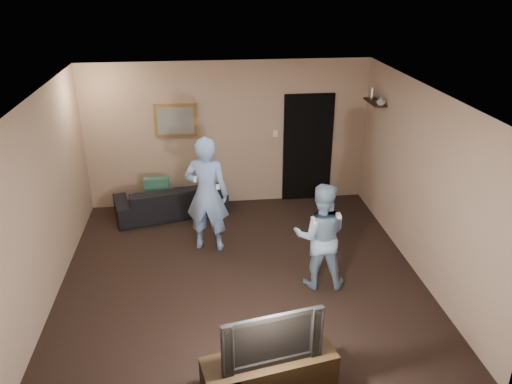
{
  "coord_description": "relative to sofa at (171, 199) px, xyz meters",
  "views": [
    {
      "loc": [
        -0.49,
        -5.99,
        3.99
      ],
      "look_at": [
        0.25,
        0.3,
        1.15
      ],
      "focal_mm": 35.0,
      "sensor_mm": 36.0,
      "label": 1
    }
  ],
  "objects": [
    {
      "name": "sofa",
      "position": [
        0.0,
        0.0,
        0.0
      ],
      "size": [
        2.04,
        1.18,
        0.56
      ],
      "primitive_type": "imported",
      "rotation": [
        0.0,
        0.0,
        3.38
      ],
      "color": "black",
      "rests_on": "ground"
    },
    {
      "name": "light_switch",
      "position": [
        1.91,
        0.38,
        1.02
      ],
      "size": [
        0.08,
        0.02,
        0.12
      ],
      "primitive_type": "cube",
      "color": "silver",
      "rests_on": "wall_back"
    },
    {
      "name": "wall_left",
      "position": [
        -1.44,
        -2.09,
        1.02
      ],
      "size": [
        0.04,
        5.0,
        2.6
      ],
      "primitive_type": "cube",
      "color": "tan",
      "rests_on": "ground"
    },
    {
      "name": "shelf_vase",
      "position": [
        3.45,
        -0.55,
        1.79
      ],
      "size": [
        0.15,
        0.15,
        0.14
      ],
      "primitive_type": "imported",
      "rotation": [
        0.0,
        0.0,
        -0.18
      ],
      "color": "#A5A5AA",
      "rests_on": "wall_shelf"
    },
    {
      "name": "ceiling",
      "position": [
        1.06,
        -2.09,
        2.32
      ],
      "size": [
        5.0,
        5.0,
        0.04
      ],
      "primitive_type": "cube",
      "color": "silver",
      "rests_on": "wall_back"
    },
    {
      "name": "wall_back",
      "position": [
        1.06,
        0.41,
        1.02
      ],
      "size": [
        5.0,
        0.04,
        2.6
      ],
      "primitive_type": "cube",
      "color": "tan",
      "rests_on": "ground"
    },
    {
      "name": "throw_pillow",
      "position": [
        -0.22,
        0.0,
        0.2
      ],
      "size": [
        0.43,
        0.14,
        0.42
      ],
      "primitive_type": "cube",
      "rotation": [
        0.0,
        0.0,
        0.01
      ],
      "color": "#194D3D",
      "rests_on": "sofa"
    },
    {
      "name": "wall_shelf",
      "position": [
        3.45,
        -0.29,
        1.71
      ],
      "size": [
        0.2,
        0.6,
        0.03
      ],
      "primitive_type": "cube",
      "color": "black",
      "rests_on": "wall_right"
    },
    {
      "name": "painting_canvas",
      "position": [
        0.16,
        0.35,
        1.32
      ],
      "size": [
        0.62,
        0.01,
        0.47
      ],
      "primitive_type": "cube",
      "color": "slate",
      "rests_on": "painting_frame"
    },
    {
      "name": "wall_right",
      "position": [
        3.56,
        -2.09,
        1.02
      ],
      "size": [
        0.04,
        5.0,
        2.6
      ],
      "primitive_type": "cube",
      "color": "tan",
      "rests_on": "ground"
    },
    {
      "name": "wii_player_right",
      "position": [
        2.09,
        -2.43,
        0.47
      ],
      "size": [
        0.82,
        0.69,
        1.5
      ],
      "color": "#7D9DB7",
      "rests_on": "ground"
    },
    {
      "name": "doorway",
      "position": [
        2.51,
        0.38,
        0.72
      ],
      "size": [
        0.9,
        0.06,
        2.0
      ],
      "primitive_type": "cube",
      "color": "black",
      "rests_on": "ground"
    },
    {
      "name": "wall_front",
      "position": [
        1.06,
        -4.59,
        1.02
      ],
      "size": [
        5.0,
        0.04,
        2.6
      ],
      "primitive_type": "cube",
      "color": "tan",
      "rests_on": "ground"
    },
    {
      "name": "ground",
      "position": [
        1.06,
        -2.09,
        -0.28
      ],
      "size": [
        5.0,
        5.0,
        0.0
      ],
      "primitive_type": "plane",
      "color": "black",
      "rests_on": "ground"
    },
    {
      "name": "wii_player_left",
      "position": [
        0.62,
        -1.25,
        0.63
      ],
      "size": [
        0.75,
        0.58,
        1.81
      ],
      "color": "#7BA0D5",
      "rests_on": "ground"
    },
    {
      "name": "television",
      "position": [
        1.14,
        -4.31,
        0.5
      ],
      "size": [
        1.01,
        0.32,
        0.58
      ],
      "primitive_type": "imported",
      "rotation": [
        0.0,
        0.0,
        0.19
      ],
      "color": "black",
      "rests_on": "tv_console"
    },
    {
      "name": "tv_console",
      "position": [
        1.14,
        -4.31,
        -0.03
      ],
      "size": [
        1.4,
        0.68,
        0.48
      ],
      "primitive_type": "cube",
      "rotation": [
        0.0,
        0.0,
        0.19
      ],
      "color": "black",
      "rests_on": "ground"
    },
    {
      "name": "shelf_figurine",
      "position": [
        3.45,
        -0.13,
        1.82
      ],
      "size": [
        0.06,
        0.06,
        0.18
      ],
      "primitive_type": "cylinder",
      "color": "silver",
      "rests_on": "wall_shelf"
    },
    {
      "name": "painting_frame",
      "position": [
        0.16,
        0.38,
        1.32
      ],
      "size": [
        0.72,
        0.05,
        0.57
      ],
      "primitive_type": "cube",
      "color": "olive",
      "rests_on": "wall_back"
    }
  ]
}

